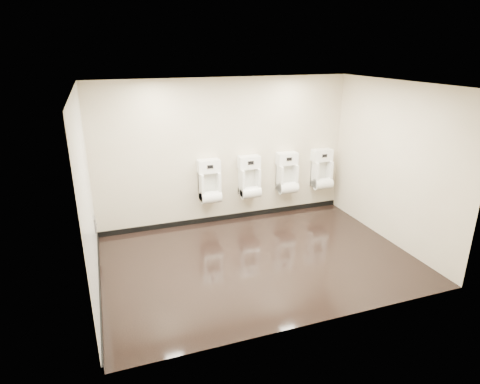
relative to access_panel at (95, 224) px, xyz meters
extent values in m
cube|color=black|center=(2.48, -1.20, -0.50)|extent=(5.00, 3.50, 0.00)
cube|color=silver|center=(2.48, -1.20, 2.30)|extent=(5.00, 3.50, 0.00)
cube|color=beige|center=(2.48, 0.55, 0.90)|extent=(5.00, 0.02, 2.80)
cube|color=beige|center=(2.48, -2.95, 0.90)|extent=(5.00, 0.02, 2.80)
cube|color=beige|center=(-0.02, -1.20, 0.90)|extent=(0.02, 3.50, 2.80)
cube|color=beige|center=(4.98, -1.20, 0.90)|extent=(0.02, 3.50, 2.80)
cube|color=white|center=(-0.01, -1.20, 0.90)|extent=(0.01, 3.50, 2.80)
cube|color=black|center=(2.48, 0.54, -0.45)|extent=(5.00, 0.02, 0.10)
cube|color=black|center=(-0.01, -1.20, -0.45)|extent=(0.02, 3.50, 0.10)
cube|color=#9E9EA3|center=(0.00, 0.00, 0.00)|extent=(0.03, 0.25, 0.25)
cylinder|color=silver|center=(0.02, 0.00, 0.00)|extent=(0.02, 0.04, 0.04)
cube|color=white|center=(2.12, 0.41, 0.30)|extent=(0.38, 0.28, 0.54)
cube|color=silver|center=(2.12, 0.50, 0.34)|extent=(0.29, 0.01, 0.42)
cylinder|color=white|center=(2.12, 0.34, 0.10)|extent=(0.38, 0.23, 0.23)
cube|color=white|center=(2.12, 0.45, 0.68)|extent=(0.42, 0.20, 0.23)
cube|color=black|center=(2.12, 0.34, 0.70)|extent=(0.11, 0.01, 0.06)
cube|color=silver|center=(2.12, 0.35, 0.70)|extent=(0.13, 0.01, 0.08)
cylinder|color=silver|center=(2.34, 0.45, 0.68)|extent=(0.01, 0.03, 0.03)
cube|color=white|center=(2.93, 0.41, 0.30)|extent=(0.38, 0.28, 0.54)
cube|color=silver|center=(2.93, 0.50, 0.34)|extent=(0.29, 0.01, 0.42)
cylinder|color=white|center=(2.93, 0.34, 0.10)|extent=(0.38, 0.23, 0.23)
cube|color=white|center=(2.93, 0.45, 0.68)|extent=(0.42, 0.20, 0.23)
cube|color=black|center=(2.93, 0.34, 0.70)|extent=(0.11, 0.01, 0.06)
cube|color=silver|center=(2.93, 0.35, 0.70)|extent=(0.13, 0.01, 0.08)
cylinder|color=silver|center=(3.15, 0.45, 0.68)|extent=(0.01, 0.03, 0.03)
cube|color=white|center=(3.75, 0.41, 0.30)|extent=(0.38, 0.28, 0.54)
cube|color=silver|center=(3.75, 0.50, 0.34)|extent=(0.29, 0.01, 0.42)
cylinder|color=white|center=(3.75, 0.34, 0.10)|extent=(0.38, 0.23, 0.23)
cube|color=white|center=(3.75, 0.45, 0.68)|extent=(0.42, 0.20, 0.23)
cube|color=black|center=(3.75, 0.34, 0.70)|extent=(0.11, 0.01, 0.06)
cube|color=silver|center=(3.75, 0.35, 0.70)|extent=(0.13, 0.01, 0.08)
cylinder|color=silver|center=(3.97, 0.45, 0.68)|extent=(0.01, 0.03, 0.03)
cube|color=white|center=(4.55, 0.41, 0.30)|extent=(0.38, 0.28, 0.54)
cube|color=silver|center=(4.55, 0.50, 0.34)|extent=(0.29, 0.01, 0.42)
cylinder|color=white|center=(4.55, 0.34, 0.10)|extent=(0.38, 0.23, 0.23)
cube|color=white|center=(4.55, 0.45, 0.68)|extent=(0.42, 0.20, 0.23)
cube|color=black|center=(4.55, 0.34, 0.70)|extent=(0.11, 0.01, 0.06)
cube|color=silver|center=(4.55, 0.35, 0.70)|extent=(0.13, 0.01, 0.08)
cylinder|color=silver|center=(4.77, 0.45, 0.68)|extent=(0.01, 0.03, 0.03)
camera|label=1|loc=(0.26, -6.61, 2.80)|focal=30.00mm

